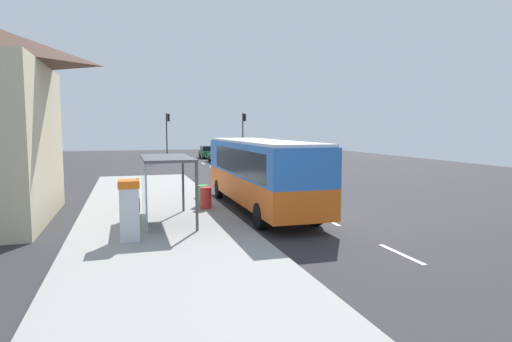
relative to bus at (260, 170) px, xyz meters
name	(u,v)px	position (x,y,z in m)	size (l,w,h in m)	color
ground_plane	(234,180)	(1.71, 11.97, -1.86)	(56.00, 92.00, 0.04)	#2D2D30
sidewalk_platform	(156,214)	(-4.69, -0.03, -1.75)	(6.20, 30.00, 0.18)	#999993
lane_stripe_seg_0	(401,254)	(1.96, -8.03, -1.84)	(0.16, 2.20, 0.01)	silver
lane_stripe_seg_1	(327,220)	(1.96, -3.03, -1.84)	(0.16, 2.20, 0.01)	silver
lane_stripe_seg_2	(285,201)	(1.96, 1.97, -1.84)	(0.16, 2.20, 0.01)	silver
lane_stripe_seg_3	(257,188)	(1.96, 6.97, -1.84)	(0.16, 2.20, 0.01)	silver
lane_stripe_seg_4	(237,179)	(1.96, 11.97, -1.84)	(0.16, 2.20, 0.01)	silver
lane_stripe_seg_5	(223,173)	(1.96, 16.97, -1.84)	(0.16, 2.20, 0.01)	silver
lane_stripe_seg_6	(212,168)	(1.96, 21.97, -1.84)	(0.16, 2.20, 0.01)	silver
lane_stripe_seg_7	(203,163)	(1.96, 26.97, -1.84)	(0.16, 2.20, 0.01)	silver
bus	(260,170)	(0.00, 0.00, 0.00)	(2.56, 11.02, 3.21)	orange
white_van	(245,156)	(3.91, 17.06, -0.50)	(2.25, 5.29, 2.30)	black
sedan_near	(220,155)	(4.01, 28.18, -1.05)	(1.92, 4.44, 1.52)	#195933
sedan_far	(208,152)	(4.01, 35.27, -1.05)	(1.91, 4.43, 1.52)	#195933
ticket_machine	(129,210)	(-5.80, -4.68, -0.67)	(0.66, 0.76, 1.94)	silver
recycling_bin_red	(206,198)	(-2.49, 0.15, -1.19)	(0.52, 0.52, 0.95)	red
recycling_bin_green	(203,195)	(-2.49, 0.85, -1.19)	(0.52, 0.52, 0.95)	green
traffic_light_near_side	(244,129)	(7.21, 29.77, 1.78)	(0.49, 0.28, 5.50)	#2D2D2D
traffic_light_far_side	(167,130)	(-1.39, 30.57, 1.74)	(0.49, 0.28, 5.43)	#2D2D2D
bus_shelter	(158,172)	(-4.70, -2.17, 0.25)	(1.80, 4.00, 2.50)	#4C4C51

